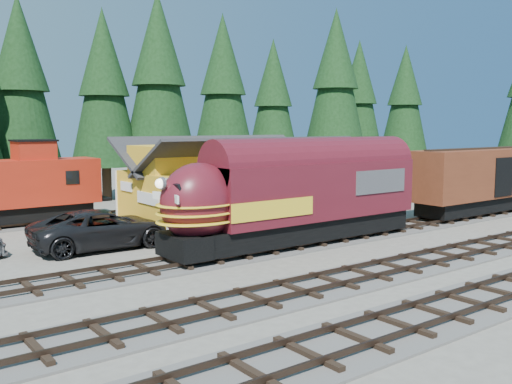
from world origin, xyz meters
TOP-DOWN VIEW (x-y plane):
  - ground at (0.00, 0.00)m, footprint 120.00×120.00m
  - track_siding at (10.00, 4.00)m, footprint 68.00×3.20m
  - track_spur at (-10.00, 18.00)m, footprint 32.00×3.20m
  - depot at (-0.00, 10.50)m, footprint 12.80×7.00m
  - conifer_backdrop at (4.27, 24.63)m, footprint 79.84×20.15m
  - locomotive at (-1.21, 4.00)m, footprint 14.71×2.92m
  - boxcar at (15.59, 4.00)m, footprint 12.88×2.76m
  - caboose at (-10.02, 18.00)m, footprint 8.96×2.60m
  - pickup_truck_a at (-8.60, 9.24)m, footprint 6.88×3.33m

SIDE VIEW (x-z plane):
  - ground at x=0.00m, z-range 0.00..0.00m
  - track_siding at x=10.00m, z-range -0.11..0.22m
  - track_spur at x=-10.00m, z-range -0.11..0.22m
  - pickup_truck_a at x=-8.60m, z-range 0.00..1.89m
  - caboose at x=-10.02m, z-range 0.02..4.68m
  - locomotive at x=-1.21m, z-range 0.37..4.37m
  - boxcar at x=15.59m, z-range 0.44..4.48m
  - depot at x=0.00m, z-range 0.31..5.61m
  - conifer_backdrop at x=4.27m, z-range 1.40..18.18m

